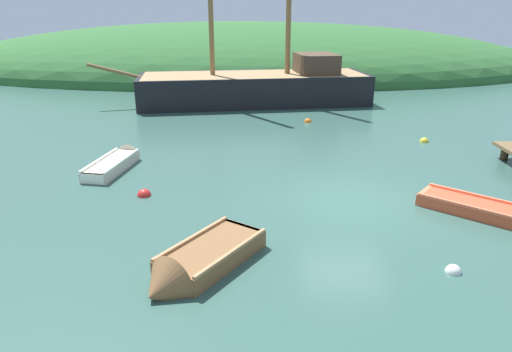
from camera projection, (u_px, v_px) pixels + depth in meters
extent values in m
plane|color=#33564C|center=(347.00, 200.00, 13.38)|extent=(120.00, 120.00, 0.00)
cylinder|color=#433421|center=(503.00, 159.00, 17.01)|extent=(0.28, 0.28, 1.20)
ellipsoid|color=#2D602D|center=(241.00, 68.00, 42.30)|extent=(54.34, 26.06, 8.33)
cube|color=black|center=(254.00, 96.00, 26.79)|extent=(13.63, 5.93, 2.50)
cube|color=#997A51|center=(254.00, 75.00, 26.37)|extent=(13.06, 5.53, 0.10)
cylinder|color=olive|center=(115.00, 71.00, 25.24)|extent=(2.95, 0.63, 0.97)
cube|color=#4C3828|center=(316.00, 63.00, 26.64)|extent=(2.59, 3.12, 1.10)
cube|color=beige|center=(112.00, 167.00, 15.79)|extent=(1.32, 2.82, 0.47)
cone|color=beige|center=(132.00, 153.00, 17.35)|extent=(0.96, 0.81, 0.86)
cube|color=white|center=(93.00, 179.00, 14.55)|extent=(0.82, 0.25, 0.33)
cube|color=white|center=(117.00, 158.00, 16.16)|extent=(0.85, 0.31, 0.05)
cube|color=white|center=(105.00, 167.00, 15.29)|extent=(0.85, 0.31, 0.05)
cube|color=white|center=(122.00, 161.00, 15.63)|extent=(0.50, 2.64, 0.07)
cube|color=white|center=(100.00, 160.00, 15.76)|extent=(0.50, 2.64, 0.07)
cube|color=#C64C2D|center=(470.00, 208.00, 12.62)|extent=(2.73, 2.49, 0.43)
cube|color=#FF6E48|center=(424.00, 195.00, 13.36)|extent=(0.68, 0.80, 0.30)
cube|color=#FF6E48|center=(489.00, 208.00, 12.28)|extent=(0.74, 0.86, 0.05)
cube|color=#FF6E48|center=(453.00, 199.00, 12.84)|extent=(0.74, 0.86, 0.05)
cube|color=#FF6E48|center=(466.00, 206.00, 12.18)|extent=(2.08, 1.71, 0.07)
cube|color=#FF6E48|center=(476.00, 195.00, 12.88)|extent=(2.08, 1.71, 0.07)
cube|color=brown|center=(212.00, 256.00, 10.13)|extent=(2.42, 2.78, 0.52)
cone|color=brown|center=(161.00, 290.00, 8.90)|extent=(1.32, 1.18, 1.16)
cube|color=#AE7B4F|center=(244.00, 232.00, 11.04)|extent=(0.98, 0.71, 0.36)
cube|color=#AE7B4F|center=(199.00, 256.00, 9.72)|extent=(1.03, 0.77, 0.05)
cube|color=#AE7B4F|center=(224.00, 240.00, 10.40)|extent=(1.03, 0.77, 0.05)
cube|color=#AE7B4F|center=(192.00, 237.00, 10.33)|extent=(1.44, 2.10, 0.07)
cube|color=#AE7B4F|center=(232.00, 252.00, 9.73)|extent=(1.44, 2.10, 0.07)
sphere|color=yellow|center=(424.00, 142.00, 19.22)|extent=(0.36, 0.36, 0.36)
sphere|color=orange|center=(308.00, 122.00, 22.53)|extent=(0.37, 0.37, 0.37)
sphere|color=red|center=(144.00, 196.00, 13.73)|extent=(0.42, 0.42, 0.42)
sphere|color=white|center=(453.00, 272.00, 9.77)|extent=(0.34, 0.34, 0.34)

